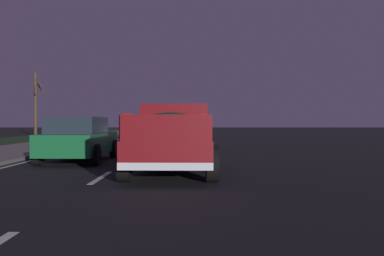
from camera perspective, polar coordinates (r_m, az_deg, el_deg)
ground at (r=27.42m, az=-4.84°, el=-2.02°), size 144.00×144.00×0.00m
sidewalk_shoulder at (r=28.45m, az=-16.37°, el=-1.83°), size 108.00×4.00×0.12m
lane_markings at (r=29.70m, az=-9.44°, el=-1.80°), size 108.00×3.54×0.01m
pickup_truck at (r=11.73m, az=-2.46°, el=-1.11°), size 5.47×2.36×1.87m
sedan_silver at (r=34.80m, az=-6.67°, el=-0.12°), size 4.40×2.02×1.54m
sedan_green at (r=15.45m, az=-14.64°, el=-1.38°), size 4.42×2.05×1.54m
sedan_white at (r=35.00m, az=-0.88°, el=-0.11°), size 4.45×2.10×1.54m
sedan_black at (r=21.38m, az=-1.02°, el=-0.74°), size 4.44×2.08×1.54m
bare_tree_far at (r=40.19m, az=-19.88°, el=3.06°), size 1.85×1.00×5.61m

